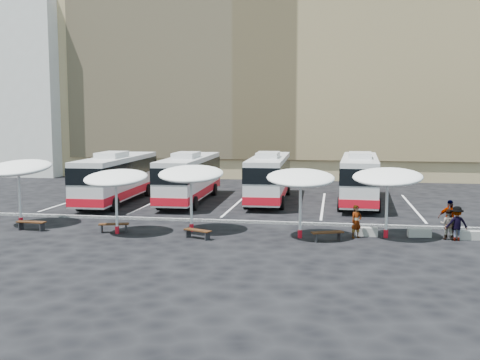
% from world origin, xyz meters
% --- Properties ---
extents(ground, '(120.00, 120.00, 0.00)m').
position_xyz_m(ground, '(0.00, 0.00, 0.00)').
color(ground, black).
rests_on(ground, ground).
extents(sandstone_building, '(42.00, 18.25, 29.60)m').
position_xyz_m(sandstone_building, '(0.00, 31.87, 12.63)').
color(sandstone_building, tan).
rests_on(sandstone_building, ground).
extents(apartment_block, '(14.00, 14.00, 18.00)m').
position_xyz_m(apartment_block, '(-28.00, 28.00, 9.00)').
color(apartment_block, silver).
rests_on(apartment_block, ground).
extents(curb_divider, '(34.00, 0.25, 0.15)m').
position_xyz_m(curb_divider, '(0.00, 0.50, 0.07)').
color(curb_divider, black).
rests_on(curb_divider, ground).
extents(bay_lines, '(24.15, 12.00, 0.01)m').
position_xyz_m(bay_lines, '(0.00, 8.00, 0.01)').
color(bay_lines, white).
rests_on(bay_lines, ground).
extents(bus_0, '(2.96, 11.62, 3.67)m').
position_xyz_m(bus_0, '(-8.50, 6.77, 1.87)').
color(bus_0, silver).
rests_on(bus_0, ground).
extents(bus_1, '(2.88, 11.45, 3.61)m').
position_xyz_m(bus_1, '(-3.53, 8.02, 1.85)').
color(bus_1, silver).
rests_on(bus_1, ground).
extents(bus_2, '(2.88, 11.43, 3.61)m').
position_xyz_m(bus_2, '(2.08, 9.25, 1.84)').
color(bus_2, silver).
rests_on(bus_2, ground).
extents(bus_3, '(3.06, 11.63, 3.66)m').
position_xyz_m(bus_3, '(8.49, 9.19, 1.87)').
color(bus_3, silver).
rests_on(bus_3, ground).
extents(sunshade_0, '(3.97, 4.01, 3.79)m').
position_xyz_m(sunshade_0, '(-10.67, -2.22, 3.22)').
color(sunshade_0, silver).
rests_on(sunshade_0, ground).
extents(sunshade_1, '(3.42, 3.46, 3.43)m').
position_xyz_m(sunshade_1, '(-4.41, -3.54, 2.92)').
color(sunshade_1, silver).
rests_on(sunshade_1, ground).
extents(sunshade_2, '(3.65, 3.69, 3.61)m').
position_xyz_m(sunshade_2, '(-0.72, -2.34, 3.07)').
color(sunshade_2, silver).
rests_on(sunshade_2, ground).
extents(sunshade_3, '(3.78, 3.82, 3.56)m').
position_xyz_m(sunshade_3, '(5.08, -3.00, 3.03)').
color(sunshade_3, silver).
rests_on(sunshade_3, ground).
extents(sunshade_4, '(4.14, 4.17, 3.62)m').
position_xyz_m(sunshade_4, '(9.35, -2.26, 3.07)').
color(sunshade_4, silver).
rests_on(sunshade_4, ground).
extents(wood_bench_0, '(1.63, 0.53, 0.49)m').
position_xyz_m(wood_bench_0, '(-9.28, -3.51, 0.38)').
color(wood_bench_0, black).
rests_on(wood_bench_0, ground).
extents(wood_bench_1, '(1.62, 0.81, 0.48)m').
position_xyz_m(wood_bench_1, '(-4.69, -3.29, 0.37)').
color(wood_bench_1, black).
rests_on(wood_bench_1, ground).
extents(wood_bench_2, '(1.53, 0.96, 0.46)m').
position_xyz_m(wood_bench_2, '(0.04, -4.06, 0.35)').
color(wood_bench_2, black).
rests_on(wood_bench_2, ground).
extents(wood_bench_3, '(1.63, 1.00, 0.49)m').
position_xyz_m(wood_bench_3, '(6.45, -3.62, 0.37)').
color(wood_bench_3, black).
rests_on(wood_bench_3, ground).
extents(conc_bench_0, '(1.20, 0.49, 0.44)m').
position_xyz_m(conc_bench_0, '(8.40, -1.96, 0.22)').
color(conc_bench_0, gray).
rests_on(conc_bench_0, ground).
extents(conc_bench_1, '(1.18, 0.52, 0.43)m').
position_xyz_m(conc_bench_1, '(11.04, -1.80, 0.22)').
color(conc_bench_1, gray).
rests_on(conc_bench_1, ground).
extents(conc_bench_2, '(1.20, 0.49, 0.44)m').
position_xyz_m(conc_bench_2, '(13.41, -2.03, 0.22)').
color(conc_bench_2, gray).
rests_on(conc_bench_2, ground).
extents(passenger_0, '(0.72, 0.68, 1.66)m').
position_xyz_m(passenger_0, '(7.87, -2.57, 0.83)').
color(passenger_0, black).
rests_on(passenger_0, ground).
extents(passenger_1, '(0.89, 0.79, 1.53)m').
position_xyz_m(passenger_1, '(12.34, -2.19, 0.76)').
color(passenger_1, black).
rests_on(passenger_1, ground).
extents(passenger_2, '(1.21, 0.90, 1.91)m').
position_xyz_m(passenger_2, '(12.50, -1.62, 0.95)').
color(passenger_2, black).
rests_on(passenger_2, ground).
extents(passenger_3, '(1.20, 0.82, 1.71)m').
position_xyz_m(passenger_3, '(12.70, -2.36, 0.85)').
color(passenger_3, black).
rests_on(passenger_3, ground).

